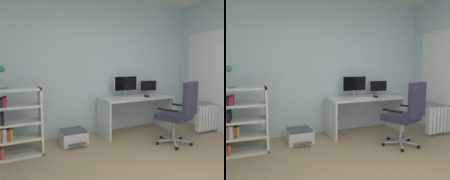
# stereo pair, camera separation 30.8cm
# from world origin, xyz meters

# --- Properties ---
(wall_back) EXTENTS (4.66, 0.10, 2.74)m
(wall_back) POSITION_xyz_m (0.00, 2.59, 1.37)
(wall_back) COLOR silver
(wall_back) RESTS_ON ground
(window_pane) EXTENTS (0.01, 1.44, 1.42)m
(window_pane) POSITION_xyz_m (2.33, 1.47, 1.33)
(window_pane) COLOR white
(window_frame) EXTENTS (0.02, 1.52, 1.50)m
(window_frame) POSITION_xyz_m (2.32, 1.47, 1.33)
(window_frame) COLOR white
(desk) EXTENTS (1.51, 0.64, 0.74)m
(desk) POSITION_xyz_m (0.81, 2.18, 0.54)
(desk) COLOR silver
(desk) RESTS_ON ground
(monitor_main) EXTENTS (0.55, 0.18, 0.42)m
(monitor_main) POSITION_xyz_m (0.65, 2.34, 0.99)
(monitor_main) COLOR #B2B5B7
(monitor_main) RESTS_ON desk
(monitor_secondary) EXTENTS (0.42, 0.18, 0.32)m
(monitor_secondary) POSITION_xyz_m (1.22, 2.34, 0.91)
(monitor_secondary) COLOR #B2B5B7
(monitor_secondary) RESTS_ON desk
(keyboard) EXTENTS (0.35, 0.15, 0.02)m
(keyboard) POSITION_xyz_m (0.71, 2.09, 0.75)
(keyboard) COLOR silver
(keyboard) RESTS_ON desk
(computer_mouse) EXTENTS (0.06, 0.10, 0.03)m
(computer_mouse) POSITION_xyz_m (0.99, 2.06, 0.75)
(computer_mouse) COLOR black
(computer_mouse) RESTS_ON desk
(office_chair) EXTENTS (0.68, 0.71, 1.10)m
(office_chair) POSITION_xyz_m (1.08, 1.22, 0.60)
(office_chair) COLOR #B7BABC
(office_chair) RESTS_ON ground
(bookshelf) EXTENTS (0.84, 0.35, 1.03)m
(bookshelf) POSITION_xyz_m (-1.59, 1.98, 0.51)
(bookshelf) COLOR silver
(bookshelf) RESTS_ON ground
(desk_lamp) EXTENTS (0.13, 0.11, 0.34)m
(desk_lamp) POSITION_xyz_m (-1.59, 1.98, 1.27)
(desk_lamp) COLOR #2B9054
(desk_lamp) RESTS_ON bookshelf
(printer) EXTENTS (0.43, 0.50, 0.24)m
(printer) POSITION_xyz_m (-0.54, 2.11, 0.12)
(printer) COLOR silver
(printer) RESTS_ON ground
(radiator) EXTENTS (0.88, 0.10, 0.50)m
(radiator) POSITION_xyz_m (2.23, 1.47, 0.31)
(radiator) COLOR white
(radiator) RESTS_ON ground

